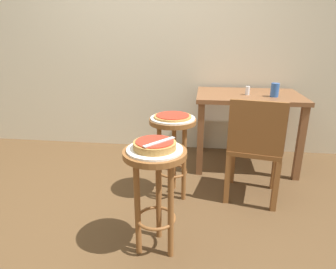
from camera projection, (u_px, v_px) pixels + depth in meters
ground_plane at (113, 225)px, 2.08m from camera, size 6.00×6.00×0.00m
back_wall at (151, 14)px, 3.15m from camera, size 6.00×0.10×3.00m
stool_foreground at (155, 179)px, 1.70m from camera, size 0.37×0.37×0.67m
serving_plate_foreground at (155, 150)px, 1.64m from camera, size 0.32×0.32×0.01m
pizza_foreground at (155, 145)px, 1.63m from camera, size 0.24×0.24×0.05m
stool_middle at (173, 140)px, 2.32m from camera, size 0.37×0.37×0.67m
serving_plate_middle at (173, 118)px, 2.26m from camera, size 0.35×0.35×0.01m
pizza_middle at (173, 116)px, 2.26m from camera, size 0.29×0.29×0.02m
dining_table at (248, 106)px, 2.88m from camera, size 1.00×0.70×0.74m
cup_near_edge at (275, 90)px, 2.68m from camera, size 0.07×0.07×0.13m
condiment_shaker at (248, 91)px, 2.77m from camera, size 0.04×0.04×0.08m
wooden_chair at (255, 146)px, 2.26m from camera, size 0.47×0.47×0.85m
pizza_server_knife at (159, 142)px, 1.60m from camera, size 0.16×0.19×0.01m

